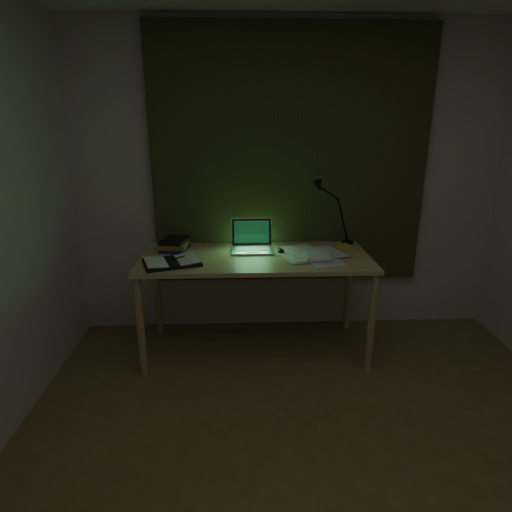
{
  "coord_description": "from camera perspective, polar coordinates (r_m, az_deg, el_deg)",
  "views": [
    {
      "loc": [
        -0.42,
        -1.5,
        1.76
      ],
      "look_at": [
        -0.29,
        1.42,
        0.82
      ],
      "focal_mm": 30.0,
      "sensor_mm": 36.0,
      "label": 1
    }
  ],
  "objects": [
    {
      "name": "wall_back",
      "position": [
        3.56,
        4.4,
        9.51
      ],
      "size": [
        3.5,
        0.0,
        2.5
      ],
      "primitive_type": "cube",
      "color": "beige",
      "rests_on": "ground"
    },
    {
      "name": "curtain",
      "position": [
        3.5,
        4.56,
        12.66
      ],
      "size": [
        2.2,
        0.06,
        2.0
      ],
      "primitive_type": "cube",
      "color": "#2C3018",
      "rests_on": "wall_back"
    },
    {
      "name": "desk",
      "position": [
        3.34,
        -0.09,
        -6.38
      ],
      "size": [
        1.72,
        0.75,
        0.78
      ],
      "primitive_type": null,
      "color": "tan",
      "rests_on": "floor"
    },
    {
      "name": "laptop",
      "position": [
        3.28,
        -0.52,
        2.56
      ],
      "size": [
        0.32,
        0.36,
        0.23
      ],
      "primitive_type": null,
      "rotation": [
        0.0,
        0.0,
        -0.0
      ],
      "color": "silver",
      "rests_on": "desk"
    },
    {
      "name": "open_textbook",
      "position": [
        3.08,
        -11.16,
        -0.75
      ],
      "size": [
        0.45,
        0.38,
        0.03
      ],
      "primitive_type": null,
      "rotation": [
        0.0,
        0.0,
        0.32
      ],
      "color": "white",
      "rests_on": "desk"
    },
    {
      "name": "book_stack",
      "position": [
        3.4,
        -10.7,
        1.58
      ],
      "size": [
        0.24,
        0.27,
        0.09
      ],
      "primitive_type": null,
      "rotation": [
        0.0,
        0.0,
        -0.2
      ],
      "color": "white",
      "rests_on": "desk"
    },
    {
      "name": "loose_papers",
      "position": [
        3.2,
        7.21,
        0.06
      ],
      "size": [
        0.43,
        0.45,
        0.02
      ],
      "primitive_type": null,
      "rotation": [
        0.0,
        0.0,
        -0.15
      ],
      "color": "silver",
      "rests_on": "desk"
    },
    {
      "name": "mouse",
      "position": [
        3.28,
        3.27,
        0.7
      ],
      "size": [
        0.07,
        0.1,
        0.03
      ],
      "primitive_type": "ellipsoid",
      "rotation": [
        0.0,
        0.0,
        0.24
      ],
      "color": "black",
      "rests_on": "desk"
    },
    {
      "name": "sticky_yellow",
      "position": [
        3.51,
        11.65,
        1.39
      ],
      "size": [
        0.11,
        0.11,
        0.02
      ],
      "primitive_type": "cube",
      "rotation": [
        0.0,
        0.0,
        0.42
      ],
      "color": "yellow",
      "rests_on": "desk"
    },
    {
      "name": "sticky_pink",
      "position": [
        3.49,
        9.11,
        1.44
      ],
      "size": [
        0.1,
        0.1,
        0.02
      ],
      "primitive_type": "cube",
      "rotation": [
        0.0,
        0.0,
        0.4
      ],
      "color": "#E95AAB",
      "rests_on": "desk"
    },
    {
      "name": "desk_lamp",
      "position": [
        3.54,
        12.36,
        5.69
      ],
      "size": [
        0.36,
        0.29,
        0.52
      ],
      "primitive_type": null,
      "rotation": [
        0.0,
        0.0,
        -0.05
      ],
      "color": "black",
      "rests_on": "desk"
    }
  ]
}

